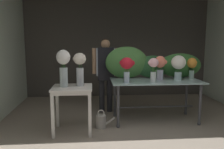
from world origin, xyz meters
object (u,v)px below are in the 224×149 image
at_px(vase_ivory_hydrangea, 179,65).
at_px(vase_white_roses_tall, 64,65).
at_px(florist, 106,68).
at_px(watering_can, 101,121).
at_px(vase_sunset_ranunculus, 192,66).
at_px(vase_cream_lisianthus_tall, 80,67).
at_px(vase_blush_peonies, 153,68).
at_px(display_table_glass, 155,87).
at_px(vase_coral_stock, 160,66).
at_px(vase_crimson_roses, 127,66).
at_px(side_table_white, 72,93).

distance_m(vase_ivory_hydrangea, vase_white_roses_tall, 2.18).
xyz_separation_m(vase_ivory_hydrangea, vase_white_roses_tall, (-2.14, -0.42, 0.05)).
xyz_separation_m(florist, vase_ivory_hydrangea, (1.37, -0.71, 0.12)).
relative_size(vase_white_roses_tall, watering_can, 1.78).
relative_size(vase_sunset_ranunculus, vase_cream_lisianthus_tall, 0.74).
bearing_deg(vase_blush_peonies, watering_can, -177.47).
distance_m(display_table_glass, vase_coral_stock, 0.42).
xyz_separation_m(display_table_glass, vase_coral_stock, (0.09, 0.02, 0.41)).
relative_size(vase_white_roses_tall, vase_cream_lisianthus_tall, 1.10).
relative_size(vase_blush_peonies, vase_ivory_hydrangea, 0.94).
bearing_deg(vase_ivory_hydrangea, vase_sunset_ranunculus, 25.43).
bearing_deg(vase_coral_stock, vase_crimson_roses, -160.33).
height_order(vase_blush_peonies, vase_white_roses_tall, vase_white_roses_tall).
bearing_deg(vase_coral_stock, vase_blush_peonies, -125.21).
relative_size(display_table_glass, side_table_white, 2.17).
relative_size(vase_coral_stock, vase_ivory_hydrangea, 0.98).
relative_size(vase_crimson_roses, vase_sunset_ranunculus, 1.10).
height_order(display_table_glass, vase_crimson_roses, vase_crimson_roses).
relative_size(vase_ivory_hydrangea, vase_white_roses_tall, 0.77).
relative_size(vase_sunset_ranunculus, vase_white_roses_tall, 0.67).
distance_m(side_table_white, florist, 1.33).
xyz_separation_m(vase_coral_stock, vase_sunset_ranunculus, (0.68, 0.11, -0.02)).
distance_m(side_table_white, vase_ivory_hydrangea, 2.09).
bearing_deg(vase_white_roses_tall, vase_cream_lisianthus_tall, 13.27).
bearing_deg(vase_cream_lisianthus_tall, vase_blush_peonies, 4.69).
height_order(florist, watering_can, florist).
xyz_separation_m(florist, vase_white_roses_tall, (-0.77, -1.12, 0.18)).
distance_m(vase_sunset_ranunculus, vase_cream_lisianthus_tall, 2.27).
relative_size(vase_ivory_hydrangea, watering_can, 1.36).
height_order(display_table_glass, vase_sunset_ranunculus, vase_sunset_ranunculus).
bearing_deg(vase_crimson_roses, display_table_glass, 20.53).
xyz_separation_m(vase_sunset_ranunculus, watering_can, (-1.84, -0.45, -0.95)).
distance_m(display_table_glass, florist, 1.19).
bearing_deg(florist, side_table_white, -119.61).
relative_size(vase_blush_peonies, vase_cream_lisianthus_tall, 0.79).
height_order(vase_coral_stock, vase_cream_lisianthus_tall, vase_cream_lisianthus_tall).
distance_m(vase_crimson_roses, watering_can, 1.10).
xyz_separation_m(display_table_glass, vase_ivory_hydrangea, (0.43, -0.03, 0.44)).
xyz_separation_m(vase_coral_stock, vase_blush_peonies, (-0.21, -0.30, -0.00)).
distance_m(display_table_glass, vase_ivory_hydrangea, 0.61).
bearing_deg(display_table_glass, vase_cream_lisianthus_tall, -164.98).
bearing_deg(florist, vase_cream_lisianthus_tall, -115.47).
distance_m(display_table_glass, watering_can, 1.25).
height_order(florist, vase_sunset_ranunculus, florist).
bearing_deg(side_table_white, vase_cream_lisianthus_tall, 25.07).
height_order(florist, vase_coral_stock, florist).
bearing_deg(vase_sunset_ranunculus, side_table_white, -166.20).
bearing_deg(watering_can, florist, 82.05).
distance_m(vase_ivory_hydrangea, vase_crimson_roses, 1.05).
bearing_deg(side_table_white, vase_blush_peonies, 6.70).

